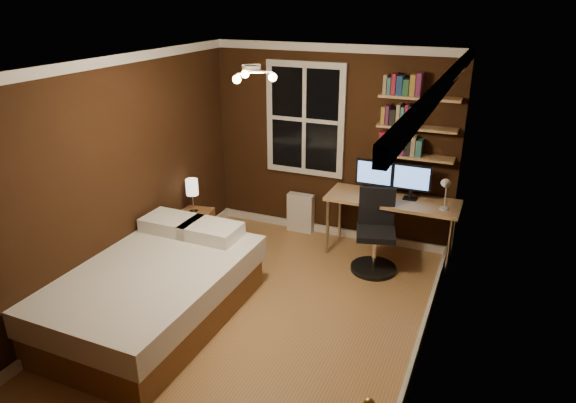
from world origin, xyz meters
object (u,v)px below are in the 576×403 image
at_px(bed, 149,290).
at_px(nightstand, 195,230).
at_px(radiator, 301,213).
at_px(monitor_right, 412,182).
at_px(desk_lamp, 445,194).
at_px(desk, 392,204).
at_px(bedside_lamp, 193,196).
at_px(office_chair, 375,241).
at_px(monitor_left, 374,177).

relative_size(bed, nightstand, 4.33).
bearing_deg(nightstand, radiator, 35.40).
height_order(monitor_right, desk_lamp, desk_lamp).
bearing_deg(nightstand, desk_lamp, 3.15).
xyz_separation_m(radiator, desk, (1.28, -0.21, 0.42)).
xyz_separation_m(nightstand, desk_lamp, (2.92, 0.64, 0.72)).
xyz_separation_m(bedside_lamp, office_chair, (2.23, 0.38, -0.36)).
relative_size(radiator, monitor_right, 1.18).
relative_size(bed, monitor_right, 4.80).
relative_size(desk, desk_lamp, 3.59).
height_order(bed, bedside_lamp, bedside_lamp).
bearing_deg(monitor_left, desk, -16.70).
relative_size(bedside_lamp, radiator, 0.81).
bearing_deg(bed, desk, 50.75).
relative_size(nightstand, radiator, 0.94).
relative_size(nightstand, desk_lamp, 1.15).
height_order(nightstand, monitor_left, monitor_left).
xyz_separation_m(monitor_left, office_chair, (0.18, -0.50, -0.60)).
xyz_separation_m(nightstand, monitor_right, (2.51, 0.89, 0.71)).
bearing_deg(bedside_lamp, nightstand, 0.00).
distance_m(desk, desk_lamp, 0.69).
relative_size(bed, monitor_left, 4.80).
bearing_deg(bed, office_chair, 46.26).
xyz_separation_m(desk, desk_lamp, (0.61, -0.17, 0.28)).
distance_m(bedside_lamp, desk_lamp, 3.00).
xyz_separation_m(bedside_lamp, monitor_right, (2.51, 0.89, 0.24)).
distance_m(desk, office_chair, 0.54).
bearing_deg(bedside_lamp, monitor_right, 19.46).
bearing_deg(monitor_left, nightstand, -156.65).
bearing_deg(radiator, desk, -9.50).
height_order(nightstand, monitor_right, monitor_right).
relative_size(nightstand, desk, 0.32).
height_order(nightstand, bedside_lamp, bedside_lamp).
bearing_deg(desk_lamp, bed, -139.91).
bearing_deg(office_chair, nightstand, 174.40).
height_order(radiator, monitor_right, monitor_right).
relative_size(nightstand, bedside_lamp, 1.17).
xyz_separation_m(nightstand, radiator, (1.04, 1.02, 0.02)).
distance_m(bed, desk_lamp, 3.35).
bearing_deg(office_chair, desk_lamp, 4.50).
height_order(monitor_left, desk_lamp, desk_lamp).
height_order(bed, radiator, bed).
bearing_deg(bedside_lamp, desk_lamp, 12.26).
bearing_deg(bedside_lamp, office_chair, 9.77).
bearing_deg(monitor_right, bedside_lamp, -160.54).
distance_m(radiator, monitor_left, 1.24).
bearing_deg(radiator, office_chair, -28.13).
height_order(bed, monitor_left, monitor_left).
distance_m(desk, monitor_left, 0.39).
bearing_deg(radiator, nightstand, -135.50).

